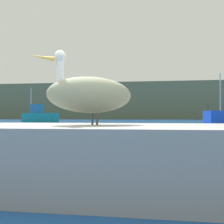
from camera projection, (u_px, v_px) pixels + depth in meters
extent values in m
plane|color=#194C93|center=(69.00, 196.00, 3.00)|extent=(260.00, 260.00, 0.00)
cube|color=#5B664C|center=(147.00, 102.00, 76.09)|extent=(140.00, 15.84, 9.85)
cube|color=gray|center=(90.00, 155.00, 3.46)|extent=(3.96, 2.06, 0.79)
ellipsoid|color=gray|center=(91.00, 95.00, 3.47)|extent=(1.28, 1.07, 0.47)
cylinder|color=white|center=(60.00, 74.00, 3.32)|extent=(0.09, 0.09, 0.36)
sphere|color=white|center=(60.00, 56.00, 3.32)|extent=(0.15, 0.15, 0.15)
cone|color=gold|center=(41.00, 57.00, 3.24)|extent=(0.30, 0.21, 0.09)
cylinder|color=#4C4742|center=(97.00, 119.00, 3.39)|extent=(0.03, 0.03, 0.16)
cylinder|color=#4C4742|center=(92.00, 119.00, 3.58)|extent=(0.03, 0.03, 0.16)
cube|color=teal|center=(39.00, 118.00, 38.05)|extent=(6.16, 3.91, 1.29)
cube|color=#1E6099|center=(37.00, 109.00, 38.38)|extent=(1.99, 1.72, 1.30)
cylinder|color=#B2B2B2|center=(31.00, 100.00, 39.05)|extent=(0.12, 0.12, 3.75)
cylinder|color=#3F382D|center=(26.00, 111.00, 39.61)|extent=(0.10, 0.10, 0.70)
cylinder|color=#B2B2B2|center=(220.00, 92.00, 28.43)|extent=(0.12, 0.12, 4.04)
cylinder|color=#3F382D|center=(208.00, 107.00, 28.40)|extent=(0.10, 0.10, 0.70)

